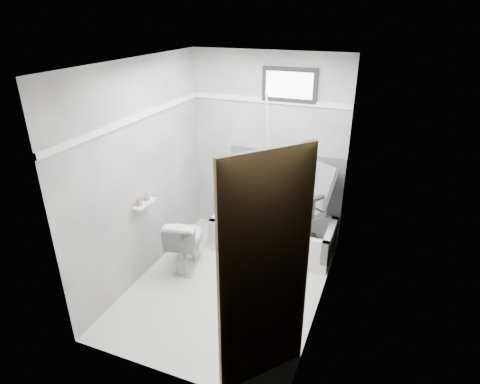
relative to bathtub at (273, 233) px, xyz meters
The scene contains 19 objects.
floor 0.98m from the bathtub, 103.89° to the right, with size 2.60×2.60×0.00m, color silver.
ceiling 2.39m from the bathtub, 103.89° to the right, with size 2.60×2.60×0.00m, color silver.
wall_back 1.08m from the bathtub, 121.87° to the left, with size 2.00×0.02×2.40m, color slate.
wall_front 2.45m from the bathtub, 95.89° to the right, with size 2.00×0.02×2.40m, color slate.
wall_left 1.83m from the bathtub, 142.91° to the right, with size 0.02×2.60×2.40m, color slate.
wall_right 1.56m from the bathtub, 50.38° to the right, with size 0.02×2.60×2.40m, color slate.
bathtub is the anchor object (origin of this frame).
office_chair 0.52m from the bathtub, 10.07° to the left, with size 0.60×0.60×1.04m, color slate, non-canonical shape.
toilet 1.14m from the bathtub, 138.77° to the right, with size 0.37×0.67×0.65m, color silver.
door 2.46m from the bathtub, 71.25° to the right, with size 0.78×0.78×2.00m, color brown, non-canonical shape.
window 1.84m from the bathtub, 86.78° to the left, with size 0.66×0.04×0.40m, color black, non-canonical shape.
backerboard 0.69m from the bathtub, 86.82° to the left, with size 1.50×0.02×0.78m, color #4C4C4F.
trim_back 1.67m from the bathtub, 122.79° to the left, with size 2.00×0.02×0.06m, color white.
trim_left 2.22m from the bathtub, 142.61° to the right, with size 0.02×2.60×0.06m, color white.
pole 0.86m from the bathtub, 132.95° to the left, with size 0.02×0.02×1.95m, color white.
shelf 1.70m from the bathtub, 138.08° to the right, with size 0.10×0.32×0.03m, color white.
soap_bottle_a 1.79m from the bathtub, 136.21° to the right, with size 0.05×0.05×0.10m, color olive.
soap_bottle_b 1.70m from the bathtub, 140.00° to the right, with size 0.07×0.07×0.09m, color slate.
faucet 0.65m from the bathtub, 141.67° to the left, with size 0.26×0.10×0.16m, color silver, non-canonical shape.
Camera 1 is at (1.47, -3.36, 2.82)m, focal length 30.00 mm.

